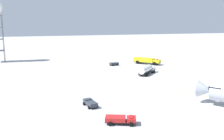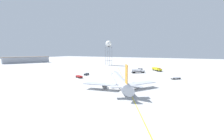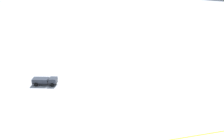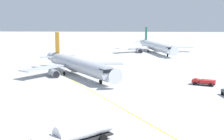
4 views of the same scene
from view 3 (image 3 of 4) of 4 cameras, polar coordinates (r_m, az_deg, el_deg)
The scene contains 1 object.
baggage_truck_truck at distance 57.51m, azimuth -11.17°, elevation -1.78°, with size 2.39×4.21×1.22m.
Camera 3 is at (19.30, 45.79, 20.19)m, focal length 54.48 mm.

